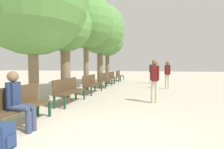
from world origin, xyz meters
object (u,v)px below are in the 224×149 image
object	(u,v)px
bench_row_1	(68,89)
pedestrian_near	(155,78)
pedestrian_mid	(167,73)
bench_row_0	(18,103)
backpack	(5,137)
bench_row_5	(119,75)
pedestrian_far	(151,71)
bench_row_4	(113,77)
person_seated	(18,99)
tree_row_1	(65,26)
tree_row_3	(100,29)
tree_row_2	(86,21)
bench_row_2	(91,83)
tree_row_4	(107,39)
bench_row_3	(105,79)

from	to	relation	value
bench_row_1	pedestrian_near	xyz separation A→B (m)	(3.20, 0.80, 0.42)
pedestrian_near	pedestrian_mid	bearing A→B (deg)	79.39
bench_row_0	backpack	distance (m)	1.29
bench_row_5	pedestrian_far	size ratio (longest dim) A/B	1.01
bench_row_4	pedestrian_near	world-z (taller)	pedestrian_near
bench_row_0	backpack	size ratio (longest dim) A/B	4.00
bench_row_1	person_seated	bearing A→B (deg)	-85.05
tree_row_1	tree_row_3	distance (m)	5.38
tree_row_2	bench_row_5	bearing A→B (deg)	83.69
bench_row_2	tree_row_4	world-z (taller)	tree_row_4
bench_row_2	bench_row_5	xyz separation A→B (m)	(0.00, 7.67, 0.00)
backpack	bench_row_0	bearing A→B (deg)	121.85
bench_row_1	pedestrian_near	size ratio (longest dim) A/B	1.06
bench_row_5	tree_row_3	size ratio (longest dim) A/B	0.29
bench_row_4	bench_row_5	distance (m)	2.56
tree_row_3	pedestrian_mid	size ratio (longest dim) A/B	3.49
bench_row_2	bench_row_4	bearing A→B (deg)	90.00
bench_row_4	bench_row_1	bearing A→B (deg)	-90.00
tree_row_1	bench_row_0	bearing A→B (deg)	-78.93
tree_row_2	tree_row_3	world-z (taller)	tree_row_3
bench_row_3	person_seated	distance (m)	7.94
bench_row_1	pedestrian_mid	distance (m)	6.44
backpack	bench_row_3	bearing A→B (deg)	94.31
pedestrian_mid	tree_row_1	bearing A→B (deg)	-140.60
bench_row_5	tree_row_3	bearing A→B (deg)	-100.89
bench_row_0	bench_row_4	xyz separation A→B (m)	(0.00, 10.22, 0.00)
bench_row_0	pedestrian_near	world-z (taller)	pedestrian_near
bench_row_1	tree_row_4	distance (m)	9.19
bench_row_2	tree_row_1	world-z (taller)	tree_row_1
backpack	pedestrian_mid	world-z (taller)	pedestrian_mid
bench_row_0	tree_row_2	xyz separation A→B (m)	(-0.73, 6.21, 3.49)
bench_row_5	person_seated	xyz separation A→B (m)	(0.24, -13.05, 0.16)
tree_row_1	backpack	bearing A→B (deg)	-73.82
person_seated	pedestrian_mid	world-z (taller)	pedestrian_mid
tree_row_3	pedestrian_mid	xyz separation A→B (m)	(4.72, -1.42, -3.15)
bench_row_5	tree_row_3	distance (m)	5.26
tree_row_2	bench_row_1	bearing A→B (deg)	-78.79
bench_row_0	bench_row_2	xyz separation A→B (m)	(0.00, 5.11, 0.00)
tree_row_3	backpack	xyz separation A→B (m)	(1.38, -10.06, -3.92)
tree_row_2	pedestrian_near	world-z (taller)	tree_row_2
pedestrian_far	person_seated	bearing A→B (deg)	-104.20
bench_row_5	tree_row_2	bearing A→B (deg)	-96.31
pedestrian_near	pedestrian_mid	distance (m)	4.30
person_seated	pedestrian_mid	xyz separation A→B (m)	(3.75, 7.86, 0.28)
bench_row_3	tree_row_1	world-z (taller)	tree_row_1
bench_row_4	tree_row_1	world-z (taller)	tree_row_1
bench_row_1	bench_row_4	xyz separation A→B (m)	(0.00, 7.67, 0.00)
bench_row_1	tree_row_3	size ratio (longest dim) A/B	0.29
bench_row_1	person_seated	world-z (taller)	person_seated
bench_row_2	bench_row_3	distance (m)	2.56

